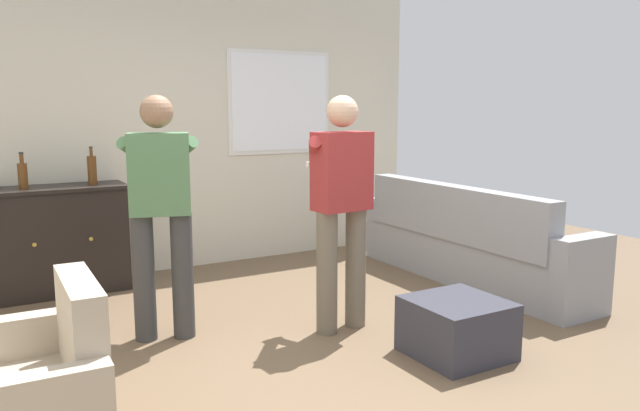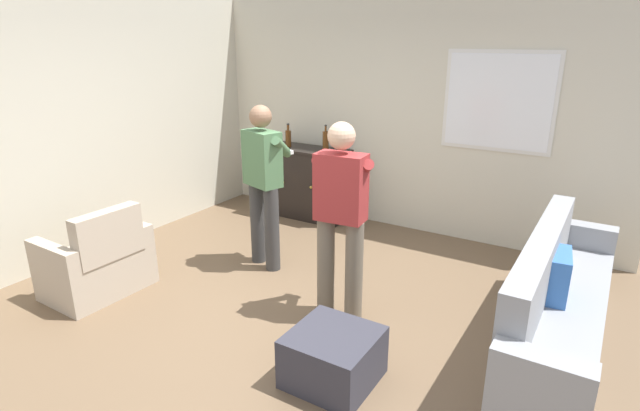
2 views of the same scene
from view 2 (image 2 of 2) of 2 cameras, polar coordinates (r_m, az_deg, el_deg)
The scene contains 11 objects.
ground at distance 4.41m, azimuth -4.54°, elevation -12.71°, with size 10.40×10.40×0.00m, color brown.
wall_back_with_window at distance 6.16m, azimuth 10.31°, elevation 10.12°, with size 5.20×0.15×2.80m.
wall_side_left at distance 5.84m, azimuth -26.78°, elevation 7.90°, with size 0.12×5.20×2.80m, color beige.
couch at distance 4.29m, azimuth 25.45°, elevation -10.44°, with size 0.57×2.56×0.90m.
armchair at distance 5.12m, azimuth -24.03°, elevation -6.09°, with size 0.67×0.89×0.85m.
sideboard_cabinet at distance 6.61m, azimuth -1.54°, elevation 2.64°, with size 1.13×0.49×0.93m.
bottle_wine_green at distance 6.31m, azimuth 0.65°, elevation 7.41°, with size 0.08×0.08×0.33m.
bottle_liquor_amber at distance 6.58m, azimuth -3.65°, elevation 7.73°, with size 0.08×0.08×0.30m.
ottoman at distance 3.62m, azimuth 1.52°, elevation -16.93°, with size 0.58×0.58×0.37m, color #33333D.
person_standing_left at distance 5.05m, azimuth -6.44°, elevation 2.98°, with size 0.53×0.52×1.68m.
person_standing_right at distance 4.06m, azimuth 2.42°, elevation -0.82°, with size 0.56×0.49×1.68m.
Camera 2 is at (2.26, -3.02, 2.29)m, focal length 28.00 mm.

